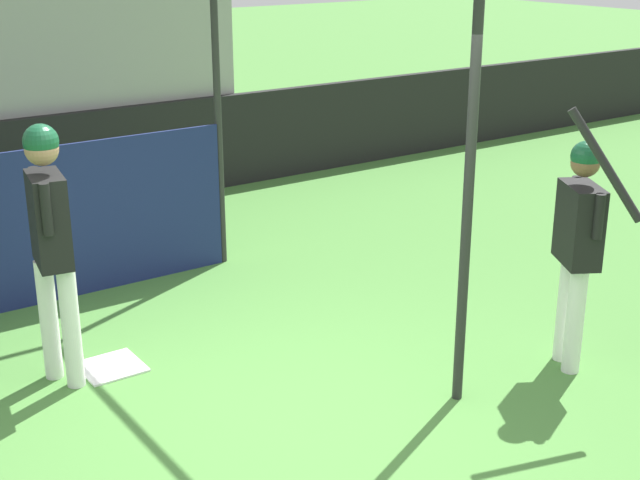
% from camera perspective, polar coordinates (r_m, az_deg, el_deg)
% --- Properties ---
extents(ground_plane, '(60.00, 60.00, 0.00)m').
position_cam_1_polar(ground_plane, '(6.06, -1.82, -11.55)').
color(ground_plane, '#477F38').
extents(outfield_wall, '(24.00, 0.12, 1.16)m').
position_cam_1_polar(outfield_wall, '(10.43, -18.24, 4.25)').
color(outfield_wall, black).
rests_on(outfield_wall, ground).
extents(batting_cage, '(3.69, 3.42, 3.18)m').
position_cam_1_polar(batting_cage, '(7.28, -16.78, 4.17)').
color(batting_cage, '#282828').
rests_on(batting_cage, ground).
extents(home_plate, '(0.44, 0.44, 0.02)m').
position_cam_1_polar(home_plate, '(6.91, -13.22, -7.90)').
color(home_plate, white).
rests_on(home_plate, ground).
extents(player_batter, '(0.58, 0.96, 2.05)m').
position_cam_1_polar(player_batter, '(6.38, -16.99, 0.69)').
color(player_batter, white).
rests_on(player_batter, ground).
extents(player_waiting, '(0.57, 0.79, 2.01)m').
position_cam_1_polar(player_waiting, '(6.63, 16.24, 0.30)').
color(player_waiting, white).
rests_on(player_waiting, ground).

